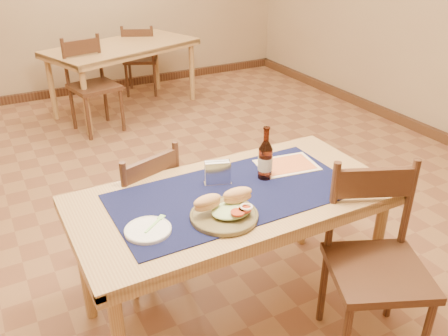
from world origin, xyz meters
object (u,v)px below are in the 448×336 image
chair_main_near (376,261)px  main_table (233,208)px  sandwich_plate (226,211)px  beer_bottle (265,160)px  back_table (123,52)px  chair_main_far (140,210)px  napkin_holder (218,173)px

chair_main_near → main_table: bearing=133.9°
main_table → sandwich_plate: sandwich_plate is taller
chair_main_near → beer_bottle: beer_bottle is taller
back_table → beer_bottle: 3.38m
chair_main_far → sandwich_plate: bearing=-74.5°
back_table → sandwich_plate: sandwich_plate is taller
chair_main_far → sandwich_plate: chair_main_far is taller
back_table → chair_main_far: (-0.84, -2.89, -0.21)m
chair_main_near → napkin_holder: chair_main_near is taller
chair_main_near → beer_bottle: size_ratio=3.38×
chair_main_far → chair_main_near: 1.33m
back_table → chair_main_near: (-0.01, -3.94, -0.17)m
chair_main_far → napkin_holder: chair_main_far is taller
back_table → sandwich_plate: size_ratio=5.79×
sandwich_plate → napkin_holder: (0.11, 0.29, 0.03)m
main_table → napkin_holder: 0.19m
main_table → napkin_holder: bearing=100.5°
main_table → sandwich_plate: size_ratio=5.09×
beer_bottle → main_table: bearing=-164.3°
chair_main_near → chair_main_far: bearing=128.3°
napkin_holder → back_table: bearing=80.9°
main_table → chair_main_near: 0.74m
main_table → back_table: size_ratio=0.88×
back_table → chair_main_far: 3.02m
beer_bottle → napkin_holder: bearing=165.9°
main_table → chair_main_near: size_ratio=1.66×
beer_bottle → napkin_holder: 0.26m
napkin_holder → beer_bottle: bearing=-14.1°
napkin_holder → main_table: bearing=-79.5°
sandwich_plate → napkin_holder: size_ratio=2.11×
beer_bottle → chair_main_far: bearing=139.9°
chair_main_far → back_table: bearing=73.9°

